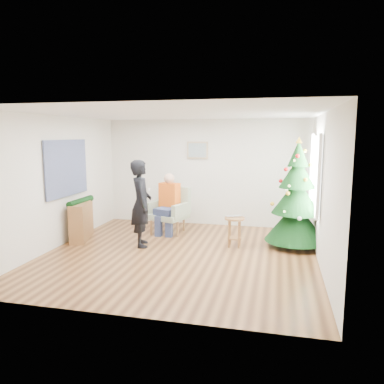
% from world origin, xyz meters
% --- Properties ---
extents(floor, '(5.00, 5.00, 0.00)m').
position_xyz_m(floor, '(0.00, 0.00, 0.00)').
color(floor, brown).
rests_on(floor, ground).
extents(ceiling, '(5.00, 5.00, 0.00)m').
position_xyz_m(ceiling, '(0.00, 0.00, 2.60)').
color(ceiling, white).
rests_on(ceiling, wall_back).
extents(wall_back, '(5.00, 0.00, 5.00)m').
position_xyz_m(wall_back, '(0.00, 2.50, 1.30)').
color(wall_back, silver).
rests_on(wall_back, floor).
extents(wall_front, '(5.00, 0.00, 5.00)m').
position_xyz_m(wall_front, '(0.00, -2.50, 1.30)').
color(wall_front, silver).
rests_on(wall_front, floor).
extents(wall_left, '(0.00, 5.00, 5.00)m').
position_xyz_m(wall_left, '(-2.50, 0.00, 1.30)').
color(wall_left, silver).
rests_on(wall_left, floor).
extents(wall_right, '(0.00, 5.00, 5.00)m').
position_xyz_m(wall_right, '(2.50, 0.00, 1.30)').
color(wall_right, silver).
rests_on(wall_right, floor).
extents(window_panel, '(0.04, 1.30, 1.40)m').
position_xyz_m(window_panel, '(2.47, 1.00, 1.50)').
color(window_panel, white).
rests_on(window_panel, wall_right).
extents(curtains, '(0.05, 1.75, 1.50)m').
position_xyz_m(curtains, '(2.44, 1.00, 1.50)').
color(curtains, white).
rests_on(curtains, wall_right).
extents(christmas_tree, '(1.21, 1.21, 2.19)m').
position_xyz_m(christmas_tree, '(2.13, 1.04, 0.99)').
color(christmas_tree, '#3F2816').
rests_on(christmas_tree, floor).
extents(stool, '(0.40, 0.40, 0.60)m').
position_xyz_m(stool, '(0.94, 0.73, 0.31)').
color(stool, brown).
rests_on(stool, floor).
extents(laptop, '(0.39, 0.34, 0.03)m').
position_xyz_m(laptop, '(0.94, 0.73, 0.61)').
color(laptop, silver).
rests_on(laptop, stool).
extents(armchair, '(0.98, 0.95, 1.04)m').
position_xyz_m(armchair, '(-0.64, 1.50, 0.39)').
color(armchair, gray).
rests_on(armchair, floor).
extents(seated_person, '(0.56, 0.73, 1.36)m').
position_xyz_m(seated_person, '(-0.66, 1.45, 0.70)').
color(seated_person, navy).
rests_on(seated_person, armchair).
extents(standing_man, '(0.63, 0.74, 1.74)m').
position_xyz_m(standing_man, '(-0.89, 0.37, 0.87)').
color(standing_man, black).
rests_on(standing_man, floor).
extents(game_controller, '(0.08, 0.13, 0.04)m').
position_xyz_m(game_controller, '(-0.70, 0.34, 1.16)').
color(game_controller, white).
rests_on(game_controller, standing_man).
extents(console, '(0.57, 1.04, 0.80)m').
position_xyz_m(console, '(-2.33, 0.55, 0.40)').
color(console, brown).
rests_on(console, floor).
extents(garland, '(0.14, 0.90, 0.14)m').
position_xyz_m(garland, '(-2.33, 0.55, 0.82)').
color(garland, black).
rests_on(garland, console).
extents(tapestry, '(0.03, 1.50, 1.15)m').
position_xyz_m(tapestry, '(-2.46, 0.30, 1.55)').
color(tapestry, black).
rests_on(tapestry, wall_left).
extents(framed_picture, '(0.52, 0.05, 0.42)m').
position_xyz_m(framed_picture, '(-0.20, 2.46, 1.85)').
color(framed_picture, tan).
rests_on(framed_picture, wall_back).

